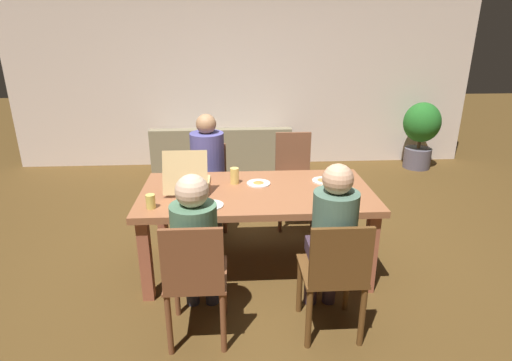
# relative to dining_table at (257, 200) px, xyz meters

# --- Properties ---
(ground_plane) EXTENTS (20.00, 20.00, 0.00)m
(ground_plane) POSITION_rel_dining_table_xyz_m (0.00, 0.00, -0.65)
(ground_plane) COLOR #533919
(back_wall) EXTENTS (6.88, 0.12, 2.62)m
(back_wall) POSITION_rel_dining_table_xyz_m (0.00, 3.12, 0.66)
(back_wall) COLOR silver
(back_wall) RESTS_ON ground
(dining_table) EXTENTS (1.93, 0.98, 0.74)m
(dining_table) POSITION_rel_dining_table_xyz_m (0.00, 0.00, 0.00)
(dining_table) COLOR #995B39
(dining_table) RESTS_ON ground
(chair_0) EXTENTS (0.41, 0.43, 0.89)m
(chair_0) POSITION_rel_dining_table_xyz_m (0.46, -0.91, -0.16)
(chair_0) COLOR brown
(chair_0) RESTS_ON ground
(person_0) EXTENTS (0.30, 0.49, 1.23)m
(person_0) POSITION_rel_dining_table_xyz_m (0.46, -0.76, 0.06)
(person_0) COLOR #3C2B39
(person_0) RESTS_ON ground
(chair_1) EXTENTS (0.40, 0.45, 0.92)m
(chair_1) POSITION_rel_dining_table_xyz_m (-0.45, -0.91, -0.14)
(chair_1) COLOR brown
(chair_1) RESTS_ON ground
(person_1) EXTENTS (0.30, 0.53, 1.18)m
(person_1) POSITION_rel_dining_table_xyz_m (-0.45, -0.75, 0.04)
(person_1) COLOR #2F3145
(person_1) RESTS_ON ground
(chair_2) EXTENTS (0.39, 0.42, 0.86)m
(chair_2) POSITION_rel_dining_table_xyz_m (-0.45, 0.94, -0.18)
(chair_2) COLOR brown
(chair_2) RESTS_ON ground
(person_2) EXTENTS (0.34, 0.50, 1.22)m
(person_2) POSITION_rel_dining_table_xyz_m (-0.45, 0.82, 0.07)
(person_2) COLOR #40443D
(person_2) RESTS_ON ground
(chair_3) EXTENTS (0.40, 0.41, 0.98)m
(chair_3) POSITION_rel_dining_table_xyz_m (0.46, 0.94, -0.12)
(chair_3) COLOR brown
(chair_3) RESTS_ON ground
(pizza_box_0) EXTENTS (0.36, 0.48, 0.36)m
(pizza_box_0) POSITION_rel_dining_table_xyz_m (-0.58, 0.12, 0.14)
(pizza_box_0) COLOR tan
(pizza_box_0) RESTS_ON dining_table
(plate_0) EXTENTS (0.21, 0.21, 0.03)m
(plate_0) POSITION_rel_dining_table_xyz_m (0.02, 0.14, 0.10)
(plate_0) COLOR white
(plate_0) RESTS_ON dining_table
(plate_1) EXTENTS (0.20, 0.20, 0.03)m
(plate_1) POSITION_rel_dining_table_xyz_m (-0.37, -0.31, 0.10)
(plate_1) COLOR white
(plate_1) RESTS_ON dining_table
(plate_2) EXTENTS (0.20, 0.20, 0.03)m
(plate_2) POSITION_rel_dining_table_xyz_m (0.60, 0.17, 0.10)
(plate_2) COLOR white
(plate_2) RESTS_ON dining_table
(drinking_glass_0) EXTENTS (0.08, 0.08, 0.14)m
(drinking_glass_0) POSITION_rel_dining_table_xyz_m (-0.18, 0.17, 0.16)
(drinking_glass_0) COLOR #E6C361
(drinking_glass_0) RESTS_ON dining_table
(drinking_glass_1) EXTENTS (0.07, 0.07, 0.11)m
(drinking_glass_1) POSITION_rel_dining_table_xyz_m (-0.82, -0.32, 0.14)
(drinking_glass_1) COLOR #DAC45B
(drinking_glass_1) RESTS_ON dining_table
(couch) EXTENTS (1.91, 0.79, 0.74)m
(couch) POSITION_rel_dining_table_xyz_m (-0.34, 2.51, -0.38)
(couch) COLOR gray
(couch) RESTS_ON ground
(potted_plant) EXTENTS (0.54, 0.54, 1.00)m
(potted_plant) POSITION_rel_dining_table_xyz_m (2.62, 2.67, -0.07)
(potted_plant) COLOR #5B5461
(potted_plant) RESTS_ON ground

